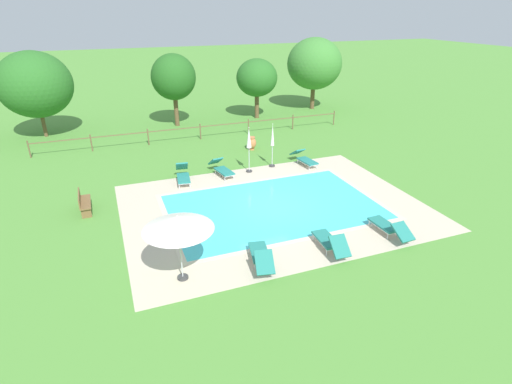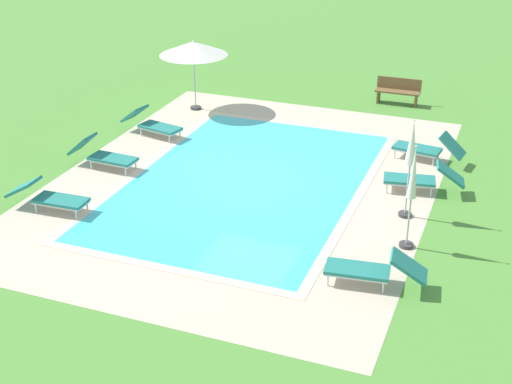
{
  "view_description": "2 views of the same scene",
  "coord_description": "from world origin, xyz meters",
  "px_view_note": "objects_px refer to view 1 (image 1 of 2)",
  "views": [
    {
      "loc": [
        -6.46,
        -14.62,
        8.05
      ],
      "look_at": [
        -0.63,
        0.5,
        0.6
      ],
      "focal_mm": 28.33,
      "sensor_mm": 36.0,
      "label": 1
    },
    {
      "loc": [
        16.15,
        6.45,
        8.11
      ],
      "look_at": [
        1.98,
        1.04,
        0.78
      ],
      "focal_mm": 51.12,
      "sensor_mm": 36.0,
      "label": 2
    }
  ],
  "objects_px": {
    "tree_west_mid": "(173,77)",
    "patio_umbrella_open_foreground": "(178,223)",
    "sun_lounger_north_far": "(389,227)",
    "patio_umbrella_closed_row_mid_west": "(249,142)",
    "sun_lounger_north_near_steps": "(183,175)",
    "sun_lounger_north_mid": "(261,255)",
    "tree_far_west": "(257,78)",
    "tree_east_mid": "(314,64)",
    "tree_centre": "(35,85)",
    "wooden_bench_lawn_side": "(83,202)",
    "sun_lounger_south_near_corner": "(304,158)",
    "terracotta_urn_near_fence": "(252,143)",
    "sun_lounger_south_far": "(222,168)",
    "patio_umbrella_closed_row_west": "(272,140)",
    "sun_lounger_north_end": "(330,241)"
  },
  "relations": [
    {
      "from": "patio_umbrella_open_foreground",
      "to": "tree_centre",
      "type": "height_order",
      "value": "tree_centre"
    },
    {
      "from": "sun_lounger_south_far",
      "to": "tree_centre",
      "type": "distance_m",
      "value": 14.66
    },
    {
      "from": "sun_lounger_north_near_steps",
      "to": "tree_east_mid",
      "type": "height_order",
      "value": "tree_east_mid"
    },
    {
      "from": "sun_lounger_north_near_steps",
      "to": "sun_lounger_north_mid",
      "type": "bearing_deg",
      "value": -83.09
    },
    {
      "from": "tree_far_west",
      "to": "terracotta_urn_near_fence",
      "type": "bearing_deg",
      "value": -113.41
    },
    {
      "from": "patio_umbrella_open_foreground",
      "to": "tree_far_west",
      "type": "xyz_separation_m",
      "value": [
        9.81,
        18.65,
        1.04
      ]
    },
    {
      "from": "sun_lounger_north_mid",
      "to": "sun_lounger_south_near_corner",
      "type": "xyz_separation_m",
      "value": [
        5.83,
        8.08,
        -0.01
      ]
    },
    {
      "from": "sun_lounger_north_far",
      "to": "sun_lounger_south_near_corner",
      "type": "bearing_deg",
      "value": 86.53
    },
    {
      "from": "sun_lounger_north_end",
      "to": "patio_umbrella_closed_row_mid_west",
      "type": "relative_size",
      "value": 0.81
    },
    {
      "from": "sun_lounger_north_far",
      "to": "sun_lounger_south_far",
      "type": "height_order",
      "value": "sun_lounger_south_far"
    },
    {
      "from": "tree_west_mid",
      "to": "sun_lounger_north_far",
      "type": "bearing_deg",
      "value": -76.38
    },
    {
      "from": "sun_lounger_north_far",
      "to": "terracotta_urn_near_fence",
      "type": "relative_size",
      "value": 2.54
    },
    {
      "from": "tree_west_mid",
      "to": "patio_umbrella_open_foreground",
      "type": "bearing_deg",
      "value": -100.5
    },
    {
      "from": "tree_east_mid",
      "to": "patio_umbrella_closed_row_west",
      "type": "bearing_deg",
      "value": -126.94
    },
    {
      "from": "tree_far_west",
      "to": "sun_lounger_south_far",
      "type": "bearing_deg",
      "value": -119.87
    },
    {
      "from": "tree_centre",
      "to": "tree_east_mid",
      "type": "xyz_separation_m",
      "value": [
        20.86,
        0.79,
        0.27
      ]
    },
    {
      "from": "tree_centre",
      "to": "patio_umbrella_closed_row_mid_west",
      "type": "bearing_deg",
      "value": -46.13
    },
    {
      "from": "patio_umbrella_closed_row_west",
      "to": "sun_lounger_south_far",
      "type": "bearing_deg",
      "value": -176.48
    },
    {
      "from": "sun_lounger_north_mid",
      "to": "sun_lounger_north_end",
      "type": "bearing_deg",
      "value": -1.73
    },
    {
      "from": "tree_east_mid",
      "to": "tree_centre",
      "type": "bearing_deg",
      "value": -177.82
    },
    {
      "from": "sun_lounger_south_far",
      "to": "patio_umbrella_open_foreground",
      "type": "xyz_separation_m",
      "value": [
        -3.75,
        -8.1,
        1.69
      ]
    },
    {
      "from": "sun_lounger_north_mid",
      "to": "tree_centre",
      "type": "xyz_separation_m",
      "value": [
        -8.1,
        19.28,
        3.09
      ]
    },
    {
      "from": "patio_umbrella_closed_row_mid_west",
      "to": "tree_far_west",
      "type": "height_order",
      "value": "tree_far_west"
    },
    {
      "from": "tree_west_mid",
      "to": "tree_centre",
      "type": "relative_size",
      "value": 0.92
    },
    {
      "from": "sun_lounger_south_near_corner",
      "to": "tree_west_mid",
      "type": "distance_m",
      "value": 12.26
    },
    {
      "from": "sun_lounger_south_far",
      "to": "tree_far_west",
      "type": "xyz_separation_m",
      "value": [
        6.06,
        10.55,
        2.72
      ]
    },
    {
      "from": "sun_lounger_north_end",
      "to": "wooden_bench_lawn_side",
      "type": "bearing_deg",
      "value": 141.98
    },
    {
      "from": "sun_lounger_north_end",
      "to": "wooden_bench_lawn_side",
      "type": "xyz_separation_m",
      "value": [
        -8.28,
        6.47,
        0.09
      ]
    },
    {
      "from": "sun_lounger_north_near_steps",
      "to": "wooden_bench_lawn_side",
      "type": "height_order",
      "value": "sun_lounger_north_near_steps"
    },
    {
      "from": "patio_umbrella_open_foreground",
      "to": "tree_east_mid",
      "type": "xyz_separation_m",
      "value": [
        15.42,
        19.89,
        1.68
      ]
    },
    {
      "from": "sun_lounger_north_far",
      "to": "patio_umbrella_closed_row_mid_west",
      "type": "bearing_deg",
      "value": 108.81
    },
    {
      "from": "sun_lounger_north_mid",
      "to": "tree_east_mid",
      "type": "xyz_separation_m",
      "value": [
        12.76,
        20.07,
        3.36
      ]
    },
    {
      "from": "patio_umbrella_closed_row_west",
      "to": "tree_centre",
      "type": "relative_size",
      "value": 0.43
    },
    {
      "from": "patio_umbrella_closed_row_mid_west",
      "to": "tree_far_west",
      "type": "xyz_separation_m",
      "value": [
        4.57,
        10.67,
        1.42
      ]
    },
    {
      "from": "wooden_bench_lawn_side",
      "to": "tree_far_west",
      "type": "height_order",
      "value": "tree_far_west"
    },
    {
      "from": "terracotta_urn_near_fence",
      "to": "tree_east_mid",
      "type": "relative_size",
      "value": 0.14
    },
    {
      "from": "wooden_bench_lawn_side",
      "to": "tree_west_mid",
      "type": "distance_m",
      "value": 14.32
    },
    {
      "from": "sun_lounger_north_near_steps",
      "to": "patio_umbrella_open_foreground",
      "type": "bearing_deg",
      "value": -101.94
    },
    {
      "from": "sun_lounger_north_near_steps",
      "to": "sun_lounger_north_far",
      "type": "relative_size",
      "value": 0.98
    },
    {
      "from": "sun_lounger_north_mid",
      "to": "sun_lounger_north_end",
      "type": "relative_size",
      "value": 1.04
    },
    {
      "from": "patio_umbrella_closed_row_west",
      "to": "terracotta_urn_near_fence",
      "type": "relative_size",
      "value": 2.97
    },
    {
      "from": "sun_lounger_north_end",
      "to": "patio_umbrella_open_foreground",
      "type": "relative_size",
      "value": 0.86
    },
    {
      "from": "sun_lounger_north_far",
      "to": "tree_east_mid",
      "type": "bearing_deg",
      "value": 69.65
    },
    {
      "from": "sun_lounger_south_near_corner",
      "to": "terracotta_urn_near_fence",
      "type": "distance_m",
      "value": 3.93
    },
    {
      "from": "patio_umbrella_closed_row_west",
      "to": "tree_west_mid",
      "type": "bearing_deg",
      "value": 107.38
    },
    {
      "from": "sun_lounger_north_far",
      "to": "wooden_bench_lawn_side",
      "type": "distance_m",
      "value": 12.66
    },
    {
      "from": "sun_lounger_north_near_steps",
      "to": "patio_umbrella_closed_row_mid_west",
      "type": "distance_m",
      "value": 3.79
    },
    {
      "from": "sun_lounger_south_near_corner",
      "to": "tree_centre",
      "type": "height_order",
      "value": "tree_centre"
    },
    {
      "from": "sun_lounger_north_end",
      "to": "sun_lounger_north_far",
      "type": "bearing_deg",
      "value": 3.08
    },
    {
      "from": "sun_lounger_south_far",
      "to": "patio_umbrella_open_foreground",
      "type": "height_order",
      "value": "patio_umbrella_open_foreground"
    }
  ]
}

